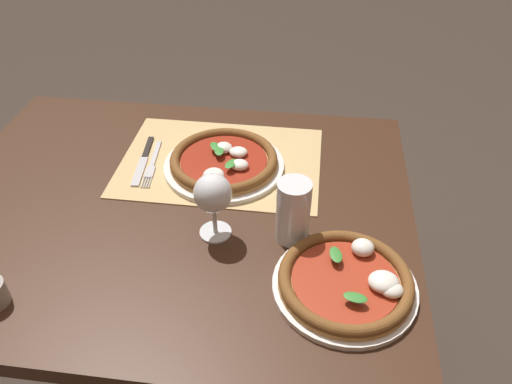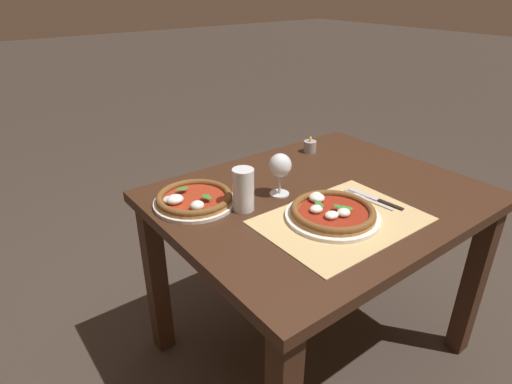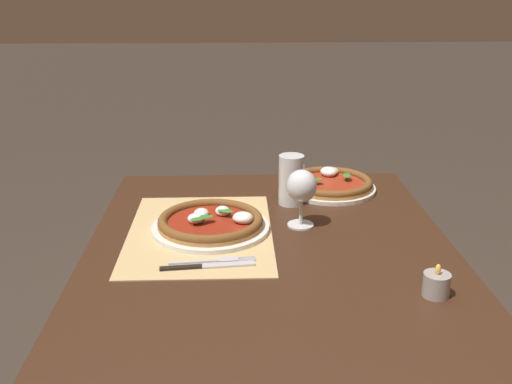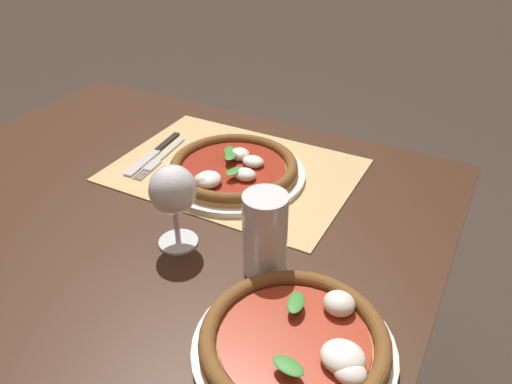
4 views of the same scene
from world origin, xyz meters
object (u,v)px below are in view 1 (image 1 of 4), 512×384
Objects in this scene: pint_glass at (293,212)px; knife at (143,160)px; pizza_far at (347,281)px; pizza_near at (224,162)px; fork at (152,164)px; wine_glass at (213,196)px.

pint_glass is 0.67× the size of knife.
pizza_far is at bearing 145.50° from knife.
pizza_far reaches higher than knife.
fork is (0.19, 0.01, -0.02)m from pizza_near.
wine_glass reaches higher than fork.
pizza_near is 0.30m from pint_glass.
knife reaches higher than fork.
wine_glass is at bearing 132.88° from fork.
wine_glass is 0.35m from knife.
fork is (0.37, -0.21, -0.06)m from pint_glass.
fork is at bearing -47.12° from wine_glass.
pint_glass is at bearing 150.26° from fork.
pint_glass is (-0.17, -0.01, -0.04)m from wine_glass.
knife is at bearing -22.18° from fork.
pint_glass is (-0.19, 0.22, 0.05)m from pizza_near.
fork is 0.03m from knife.
pizza_near is at bearing -177.11° from fork.
knife is at bearing -0.46° from pizza_near.
pizza_near reaches higher than knife.
pizza_far is 0.60m from fork.
pint_glass is at bearing -48.50° from pizza_far.
pizza_near is 1.97× the size of wine_glass.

